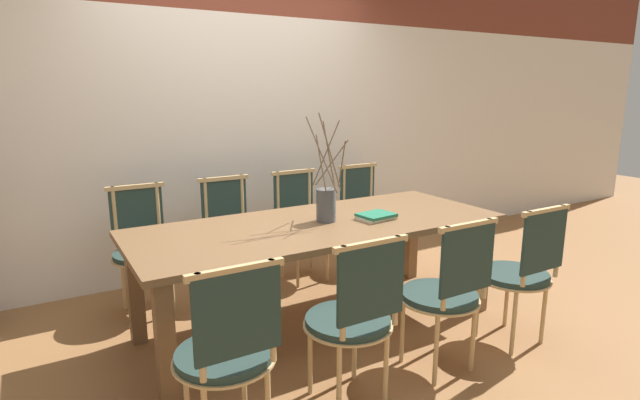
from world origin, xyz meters
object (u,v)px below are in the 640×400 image
(dining_table, at_px, (320,235))
(vase_centerpiece, at_px, (327,203))
(chair_near_center, at_px, (446,290))
(chair_far_center, at_px, (302,221))
(book_stack, at_px, (376,216))

(dining_table, distance_m, vase_centerpiece, 0.22)
(chair_near_center, distance_m, vase_centerpiece, 0.96)
(chair_far_center, relative_size, book_stack, 3.47)
(dining_table, height_order, vase_centerpiece, vase_centerpiece)
(chair_near_center, relative_size, book_stack, 3.47)
(chair_far_center, bearing_deg, dining_table, 69.36)
(chair_far_center, xyz_separation_m, book_stack, (0.04, -0.98, 0.25))
(chair_far_center, height_order, book_stack, chair_far_center)
(chair_near_center, xyz_separation_m, chair_far_center, (0.01, 1.71, 0.00))
(book_stack, bearing_deg, chair_near_center, -94.01)
(dining_table, height_order, chair_near_center, chair_near_center)
(book_stack, bearing_deg, dining_table, 160.78)
(vase_centerpiece, relative_size, book_stack, 2.72)
(dining_table, xyz_separation_m, book_stack, (0.37, -0.13, 0.11))
(chair_far_center, distance_m, book_stack, 1.01)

